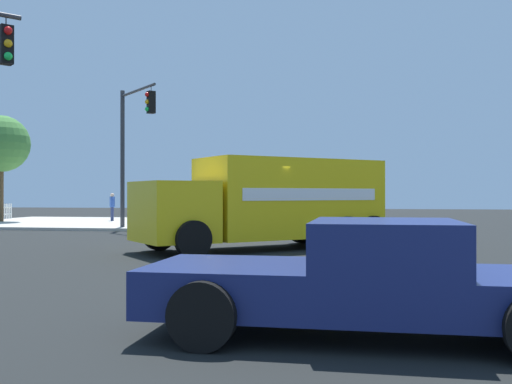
% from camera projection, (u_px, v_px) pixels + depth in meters
% --- Properties ---
extents(ground_plane, '(100.00, 100.00, 0.00)m').
position_uv_depth(ground_plane, '(255.00, 248.00, 18.33)').
color(ground_plane, black).
extents(sidewalk_corner_near, '(12.02, 12.02, 0.14)m').
position_uv_depth(sidewalk_corner_near, '(71.00, 223.00, 33.34)').
color(sidewalk_corner_near, '#B2ADA0').
rests_on(sidewalk_corner_near, ground).
extents(delivery_truck, '(7.00, 7.58, 2.78)m').
position_uv_depth(delivery_truck, '(271.00, 202.00, 18.16)').
color(delivery_truck, yellow).
rests_on(delivery_truck, ground).
extents(traffic_light_primary, '(2.74, 2.67, 6.45)m').
position_uv_depth(traffic_light_primary, '(131.00, 137.00, 26.77)').
color(traffic_light_primary, '#38383D').
rests_on(traffic_light_primary, sidewalk_corner_near).
extents(pickup_navy, '(2.29, 5.22, 1.38)m').
position_uv_depth(pickup_navy, '(369.00, 275.00, 6.97)').
color(pickup_navy, navy).
rests_on(pickup_navy, ground).
extents(sedan_maroon, '(2.35, 4.45, 1.31)m').
position_uv_depth(sedan_maroon, '(212.00, 213.00, 32.55)').
color(sedan_maroon, maroon).
rests_on(sedan_maroon, ground).
extents(pedestrian_near_corner, '(0.44, 0.38, 1.61)m').
position_uv_depth(pedestrian_near_corner, '(112.00, 205.00, 34.17)').
color(pedestrian_near_corner, navy).
rests_on(pedestrian_near_corner, sidewalk_corner_near).
extents(shade_tree_near, '(3.22, 3.22, 6.02)m').
position_uv_depth(shade_tree_near, '(1.00, 144.00, 33.13)').
color(shade_tree_near, brown).
rests_on(shade_tree_near, sidewalk_corner_near).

